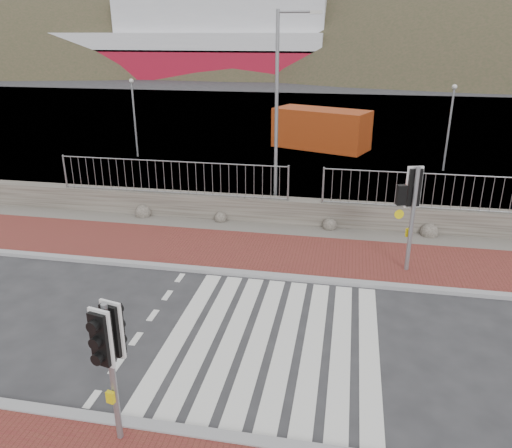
% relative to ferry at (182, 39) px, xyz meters
% --- Properties ---
extents(ground, '(220.00, 220.00, 0.00)m').
position_rel_ferry_xyz_m(ground, '(24.65, -67.90, -5.36)').
color(ground, '#28282B').
rests_on(ground, ground).
extents(sidewalk_far, '(40.00, 3.00, 0.08)m').
position_rel_ferry_xyz_m(sidewalk_far, '(24.65, -63.40, -5.32)').
color(sidewalk_far, brown).
rests_on(sidewalk_far, ground).
extents(kerb_near, '(40.00, 0.25, 0.12)m').
position_rel_ferry_xyz_m(kerb_near, '(24.65, -70.90, -5.31)').
color(kerb_near, gray).
rests_on(kerb_near, ground).
extents(kerb_far, '(40.00, 0.25, 0.12)m').
position_rel_ferry_xyz_m(kerb_far, '(24.65, -64.90, -5.31)').
color(kerb_far, gray).
rests_on(kerb_far, ground).
extents(zebra_crossing, '(4.62, 5.60, 0.01)m').
position_rel_ferry_xyz_m(zebra_crossing, '(24.65, -67.90, -5.36)').
color(zebra_crossing, silver).
rests_on(zebra_crossing, ground).
extents(gravel_strip, '(40.00, 1.50, 0.06)m').
position_rel_ferry_xyz_m(gravel_strip, '(24.65, -61.40, -5.33)').
color(gravel_strip, '#59544C').
rests_on(gravel_strip, ground).
extents(stone_wall, '(40.00, 0.60, 0.90)m').
position_rel_ferry_xyz_m(stone_wall, '(24.65, -60.60, -4.91)').
color(stone_wall, '#4A453D').
rests_on(stone_wall, ground).
extents(railing, '(18.07, 0.07, 1.22)m').
position_rel_ferry_xyz_m(railing, '(24.65, -60.75, -3.54)').
color(railing, gray).
rests_on(railing, stone_wall).
extents(quay, '(120.00, 40.00, 0.50)m').
position_rel_ferry_xyz_m(quay, '(24.65, -40.00, -5.36)').
color(quay, '#4C4C4F').
rests_on(quay, ground).
extents(water, '(220.00, 50.00, 0.05)m').
position_rel_ferry_xyz_m(water, '(24.65, -5.00, -5.36)').
color(water, '#3F4C54').
rests_on(water, ground).
extents(ferry, '(50.00, 16.00, 20.00)m').
position_rel_ferry_xyz_m(ferry, '(0.00, 0.00, 0.00)').
color(ferry, maroon).
rests_on(ferry, ground).
extents(hills_backdrop, '(254.00, 90.00, 100.00)m').
position_rel_ferry_xyz_m(hills_backdrop, '(31.40, 20.00, -28.42)').
color(hills_backdrop, '#2E331E').
rests_on(hills_backdrop, ground).
extents(traffic_signal_near, '(0.41, 0.30, 2.61)m').
position_rel_ferry_xyz_m(traffic_signal_near, '(22.61, -71.22, -3.48)').
color(traffic_signal_near, gray).
rests_on(traffic_signal_near, ground).
extents(traffic_signal_far, '(0.76, 0.41, 3.08)m').
position_rel_ferry_xyz_m(traffic_signal_far, '(27.82, -63.84, -3.13)').
color(traffic_signal_far, gray).
rests_on(traffic_signal_far, ground).
extents(streetlight, '(1.50, 0.22, 7.09)m').
position_rel_ferry_xyz_m(streetlight, '(23.59, -59.80, -1.37)').
color(streetlight, gray).
rests_on(streetlight, ground).
extents(shipping_container, '(5.84, 4.03, 2.25)m').
position_rel_ferry_xyz_m(shipping_container, '(24.35, -48.01, -4.24)').
color(shipping_container, '#9F3811').
rests_on(shipping_container, ground).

